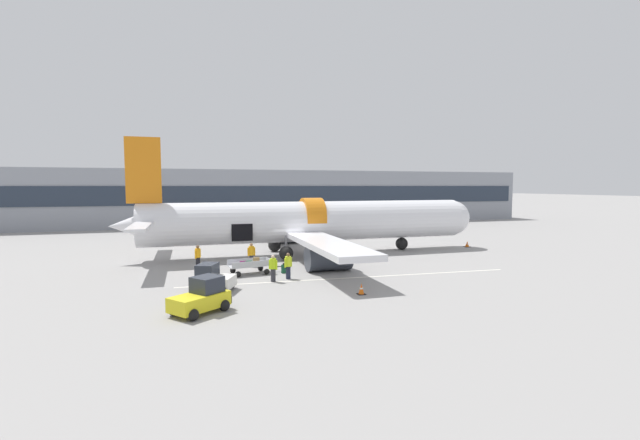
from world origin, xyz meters
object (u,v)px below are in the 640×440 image
(ground_crew_supervisor, at_px, (251,254))
(baggage_tug_mid, at_px, (212,280))
(baggage_tug_lead, at_px, (202,298))
(ground_crew_loader_b, at_px, (288,265))
(ground_crew_loader_a, at_px, (273,268))
(baggage_cart_loading, at_px, (251,266))
(suitcase_on_tarmac_spare, at_px, (232,278))
(airplane, at_px, (307,223))
(suitcase_on_tarmac_upright, at_px, (284,269))
(ground_crew_driver, at_px, (198,256))

(ground_crew_supervisor, bearing_deg, baggage_tug_mid, -115.29)
(baggage_tug_lead, bearing_deg, ground_crew_loader_b, 46.98)
(ground_crew_loader_a, distance_m, ground_crew_loader_b, 1.22)
(baggage_cart_loading, distance_m, suitcase_on_tarmac_spare, 2.79)
(airplane, bearing_deg, suitcase_on_tarmac_upright, -116.36)
(baggage_tug_mid, relative_size, ground_crew_loader_b, 1.60)
(baggage_tug_mid, distance_m, ground_crew_supervisor, 7.66)
(ground_crew_loader_a, bearing_deg, suitcase_on_tarmac_spare, 166.70)
(suitcase_on_tarmac_upright, relative_size, suitcase_on_tarmac_spare, 1.18)
(airplane, xyz_separation_m, ground_crew_supervisor, (-5.57, -4.36, -1.89))
(ground_crew_loader_b, bearing_deg, baggage_tug_lead, -133.02)
(baggage_tug_lead, bearing_deg, suitcase_on_tarmac_upright, 53.87)
(baggage_tug_lead, distance_m, suitcase_on_tarmac_upright, 9.93)
(suitcase_on_tarmac_spare, bearing_deg, ground_crew_loader_a, -13.30)
(ground_crew_supervisor, distance_m, suitcase_on_tarmac_upright, 3.70)
(baggage_cart_loading, xyz_separation_m, suitcase_on_tarmac_spare, (-1.55, -2.30, -0.28))
(baggage_tug_mid, bearing_deg, ground_crew_loader_b, 20.58)
(ground_crew_supervisor, bearing_deg, ground_crew_loader_b, -71.51)
(ground_crew_loader_b, bearing_deg, baggage_cart_loading, 131.68)
(airplane, distance_m, ground_crew_loader_b, 10.37)
(suitcase_on_tarmac_upright, height_order, suitcase_on_tarmac_spare, suitcase_on_tarmac_upright)
(suitcase_on_tarmac_spare, bearing_deg, ground_crew_loader_b, -1.30)
(baggage_tug_lead, distance_m, baggage_tug_mid, 4.29)
(baggage_tug_lead, distance_m, suitcase_on_tarmac_spare, 6.51)
(baggage_tug_mid, distance_m, suitcase_on_tarmac_spare, 2.38)
(ground_crew_driver, height_order, suitcase_on_tarmac_spare, ground_crew_driver)
(ground_crew_supervisor, relative_size, suitcase_on_tarmac_spare, 2.96)
(suitcase_on_tarmac_upright, bearing_deg, ground_crew_loader_a, -117.49)
(baggage_tug_mid, xyz_separation_m, baggage_cart_loading, (2.84, 4.25, -0.15))
(ground_crew_loader_a, bearing_deg, suitcase_on_tarmac_upright, 62.51)
(ground_crew_driver, xyz_separation_m, suitcase_on_tarmac_spare, (1.93, -5.23, -0.68))
(ground_crew_loader_a, height_order, ground_crew_driver, ground_crew_driver)
(ground_crew_loader_b, bearing_deg, ground_crew_supervisor, 108.49)
(baggage_tug_lead, bearing_deg, airplane, 58.34)
(ground_crew_supervisor, xyz_separation_m, suitcase_on_tarmac_upright, (1.86, -3.14, -0.64))
(airplane, xyz_separation_m, suitcase_on_tarmac_spare, (-7.55, -9.34, -2.59))
(suitcase_on_tarmac_spare, bearing_deg, suitcase_on_tarmac_upright, 25.62)
(ground_crew_supervisor, bearing_deg, suitcase_on_tarmac_spare, -111.67)
(baggage_tug_lead, xyz_separation_m, suitcase_on_tarmac_upright, (5.85, 8.01, -0.42))
(ground_crew_loader_a, distance_m, ground_crew_supervisor, 5.62)
(suitcase_on_tarmac_spare, bearing_deg, baggage_tug_mid, -123.60)
(baggage_cart_loading, xyz_separation_m, ground_crew_loader_b, (2.12, -2.39, 0.38))
(ground_crew_loader_b, bearing_deg, baggage_tug_mid, -159.42)
(baggage_tug_lead, relative_size, ground_crew_loader_a, 1.79)
(baggage_tug_lead, height_order, suitcase_on_tarmac_spare, baggage_tug_lead)
(baggage_cart_loading, distance_m, ground_crew_loader_a, 3.10)
(airplane, height_order, ground_crew_supervisor, airplane)
(airplane, xyz_separation_m, suitcase_on_tarmac_upright, (-3.71, -7.50, -2.53))
(baggage_tug_lead, height_order, baggage_tug_mid, baggage_tug_lead)
(suitcase_on_tarmac_upright, bearing_deg, baggage_tug_mid, -143.57)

